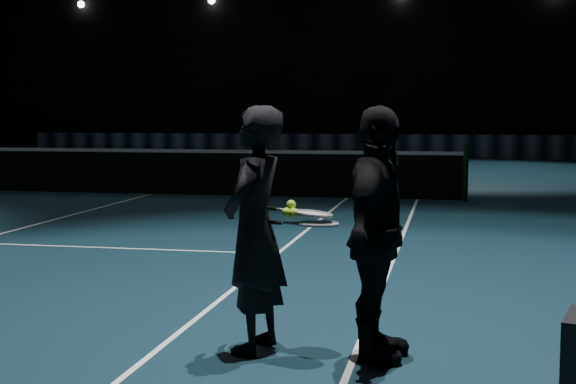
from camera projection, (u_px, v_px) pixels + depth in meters
name	position (u px, v px, depth m)	size (l,w,h in m)	color
floor	(149.00, 195.00, 16.59)	(36.00, 36.00, 0.00)	black
wall_back	(305.00, 35.00, 33.67)	(30.00, 30.00, 0.00)	black
court_lines	(149.00, 195.00, 16.59)	(10.98, 23.78, 0.01)	white
net_post_right	(466.00, 173.00, 15.27)	(0.10, 0.10, 1.10)	black
net_mesh	(149.00, 173.00, 16.55)	(12.80, 0.02, 0.86)	black
net_tape	(148.00, 151.00, 16.51)	(12.80, 0.03, 0.07)	white
sponsor_backdrop	(293.00, 145.00, 31.67)	(22.00, 0.15, 0.90)	black
player_a	(255.00, 230.00, 5.57)	(0.63, 0.41, 1.72)	black
player_b	(376.00, 234.00, 5.38)	(1.01, 0.42, 1.72)	black
racket_lower	(318.00, 224.00, 5.47)	(0.68, 0.22, 0.03)	black
racket_upper	(312.00, 214.00, 5.51)	(0.68, 0.22, 0.03)	black
tennis_balls	(290.00, 210.00, 5.51)	(0.12, 0.10, 0.12)	#AED42D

